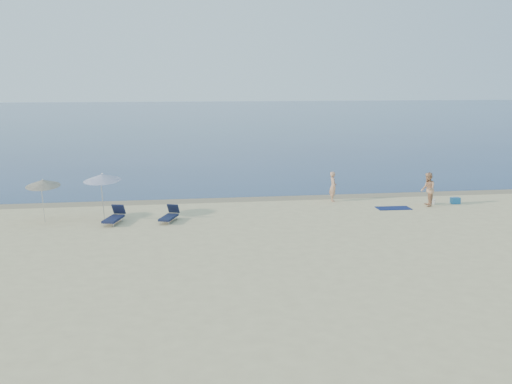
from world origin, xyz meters
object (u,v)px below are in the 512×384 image
person_left (333,187)px  umbrella_near (102,177)px  person_right (428,189)px  blue_cooler (455,201)px

person_left → umbrella_near: bearing=104.4°
person_left → person_right: (4.58, -2.16, 0.08)m
person_left → umbrella_near: 12.54m
person_left → blue_cooler: bearing=-102.6°
person_left → person_right: size_ratio=0.91×
person_right → umbrella_near: size_ratio=0.76×
blue_cooler → umbrella_near: 18.71m
blue_cooler → umbrella_near: (-18.60, -0.86, 1.86)m
person_right → blue_cooler: (1.80, 0.44, -0.74)m
person_left → blue_cooler: size_ratio=3.50×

